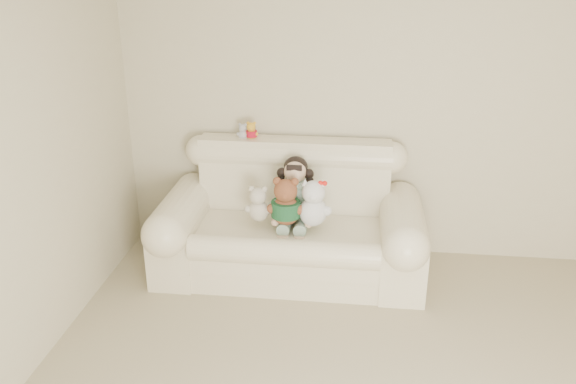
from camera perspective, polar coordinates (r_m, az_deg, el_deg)
The scene contains 8 objects.
wall_back at distance 4.91m, azimuth 10.33°, elevation 8.19°, with size 4.50×4.50×0.00m, color beige.
sofa at distance 4.70m, azimuth 0.15°, elevation -2.20°, with size 2.10×0.95×1.03m, color #FDF3CC, non-canonical shape.
seated_child at distance 4.70m, azimuth 0.68°, elevation 0.18°, with size 0.33×0.40×0.55m, color #316D4A, non-canonical shape.
brown_teddy at distance 4.50m, azimuth -0.21°, elevation -0.48°, with size 0.29×0.22×0.45m, color brown, non-canonical shape.
white_cat at distance 4.49m, azimuth 2.46°, elevation -0.59°, with size 0.28×0.22×0.44m, color white, non-canonical shape.
cream_teddy at distance 4.58m, azimuth -2.86°, elevation -0.80°, with size 0.22×0.17×0.34m, color beige, non-canonical shape.
yellow_mini_bear at distance 4.89m, azimuth -3.51°, elevation 6.02°, with size 0.11×0.09×0.18m, color gold, non-canonical shape.
grey_mini_plush at distance 4.90m, azimuth -4.33°, elevation 5.93°, with size 0.10×0.08×0.16m, color silver, non-canonical shape.
Camera 1 is at (-0.31, -2.26, 2.44)m, focal length 37.25 mm.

